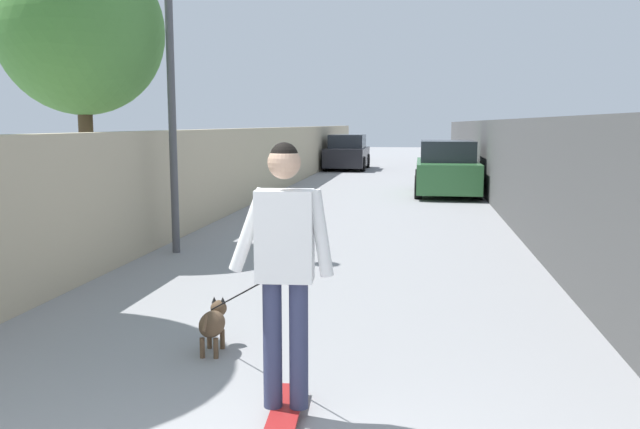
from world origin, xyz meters
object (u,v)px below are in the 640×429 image
at_px(skateboard, 286,409).
at_px(tree_left_mid, 81,32).
at_px(car_far, 347,153).
at_px(car_near, 447,170).
at_px(dog, 213,322).
at_px(person_skateboarder, 285,255).
at_px(lamp_post, 170,43).

bearing_deg(skateboard, tree_left_mid, 38.46).
bearing_deg(skateboard, car_far, 5.40).
bearing_deg(car_near, dog, 169.23).
distance_m(tree_left_mid, car_far, 19.13).
bearing_deg(car_near, tree_left_mid, 146.12).
bearing_deg(person_skateboarder, tree_left_mid, 38.46).
relative_size(tree_left_mid, car_far, 1.25).
xyz_separation_m(tree_left_mid, car_near, (9.06, -6.08, -2.74)).
bearing_deg(lamp_post, dog, -154.71).
bearing_deg(car_far, skateboard, -174.60).
distance_m(person_skateboarder, dog, 1.72).
bearing_deg(dog, car_far, 3.46).
distance_m(skateboard, dog, 1.50).
xyz_separation_m(car_near, car_far, (9.75, 3.96, -0.00)).
bearing_deg(lamp_post, skateboard, -151.79).
bearing_deg(tree_left_mid, car_far, -6.43).
bearing_deg(car_far, tree_left_mid, 173.57).
height_order(skateboard, dog, dog).
bearing_deg(skateboard, car_near, -6.46).
relative_size(lamp_post, car_near, 1.22).
height_order(dog, car_near, car_near).
bearing_deg(tree_left_mid, skateboard, -141.54).
bearing_deg(dog, skateboard, -142.52).
relative_size(car_near, car_far, 1.02).
relative_size(dog, car_far, 0.39).
xyz_separation_m(lamp_post, car_near, (9.22, -4.56, -2.52)).
relative_size(lamp_post, person_skateboarder, 2.64).
height_order(skateboard, car_far, car_far).
xyz_separation_m(skateboard, person_skateboarder, (-0.00, 0.00, 1.09)).
relative_size(skateboard, car_far, 0.21).
height_order(person_skateboarder, car_near, person_skateboarder).
height_order(person_skateboarder, dog, person_skateboarder).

